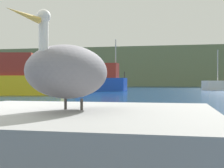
{
  "coord_description": "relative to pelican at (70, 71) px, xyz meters",
  "views": [
    {
      "loc": [
        2.53,
        -3.59,
        1.07
      ],
      "look_at": [
        -2.21,
        19.63,
        0.86
      ],
      "focal_mm": 49.14,
      "sensor_mm": 36.0,
      "label": 1
    }
  ],
  "objects": [
    {
      "name": "fishing_boat_yellow",
      "position": [
        -11.11,
        18.76,
        -0.03
      ],
      "size": [
        7.88,
        3.62,
        5.38
      ],
      "rotation": [
        0.0,
        0.0,
        3.36
      ],
      "color": "yellow",
      "rests_on": "ground"
    },
    {
      "name": "pier_dock",
      "position": [
        0.0,
        0.01,
        -0.79
      ],
      "size": [
        3.01,
        2.62,
        0.76
      ],
      "primitive_type": "cube",
      "color": "#979797",
      "rests_on": "ground"
    },
    {
      "name": "pelican",
      "position": [
        0.0,
        0.0,
        0.0
      ],
      "size": [
        0.9,
        1.51,
        0.97
      ],
      "rotation": [
        0.0,
        0.0,
        -1.85
      ],
      "color": "gray",
      "rests_on": "pier_dock"
    },
    {
      "name": "fishing_boat_blue",
      "position": [
        -6.83,
        30.8,
        -0.1
      ],
      "size": [
        5.72,
        2.26,
        5.76
      ],
      "rotation": [
        0.0,
        0.0,
        -0.07
      ],
      "color": "blue",
      "rests_on": "ground"
    },
    {
      "name": "hillside_backdrop",
      "position": [
        -1.45,
        66.37,
        3.01
      ],
      "size": [
        140.0,
        12.84,
        8.35
      ],
      "primitive_type": "cube",
      "color": "#6B7A51",
      "rests_on": "ground"
    }
  ]
}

